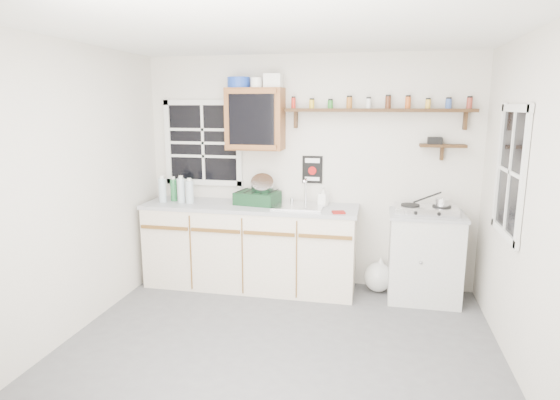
{
  "coord_description": "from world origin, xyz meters",
  "views": [
    {
      "loc": [
        0.74,
        -3.44,
        1.98
      ],
      "look_at": [
        -0.09,
        0.55,
        1.14
      ],
      "focal_mm": 30.0,
      "sensor_mm": 36.0,
      "label": 1
    }
  ],
  "objects": [
    {
      "name": "window_back",
      "position": [
        -1.2,
        1.59,
        1.55
      ],
      "size": [
        0.93,
        0.03,
        0.98
      ],
      "color": "black",
      "rests_on": "wall_back"
    },
    {
      "name": "saucepan",
      "position": [
        1.38,
        1.31,
        1.03
      ],
      "size": [
        0.34,
        0.17,
        0.15
      ],
      "rotation": [
        0.0,
        0.0,
        -0.15
      ],
      "color": "silver",
      "rests_on": "hotplate"
    },
    {
      "name": "dish_rack",
      "position": [
        -0.5,
        1.37,
        1.03
      ],
      "size": [
        0.49,
        0.4,
        0.33
      ],
      "rotation": [
        0.0,
        0.0,
        -0.16
      ],
      "color": "#10321A",
      "rests_on": "main_cabinet"
    },
    {
      "name": "upper_cabinet",
      "position": [
        -0.55,
        1.44,
        1.82
      ],
      "size": [
        0.6,
        0.32,
        0.65
      ],
      "color": "brown",
      "rests_on": "wall_back"
    },
    {
      "name": "soap_bottle",
      "position": [
        0.19,
        1.41,
        1.02
      ],
      "size": [
        0.11,
        0.11,
        0.2
      ],
      "primitive_type": "imported",
      "rotation": [
        0.0,
        0.0,
        -0.28
      ],
      "color": "silver",
      "rests_on": "main_cabinet"
    },
    {
      "name": "secondary_shelf",
      "position": [
        1.36,
        1.52,
        1.58
      ],
      "size": [
        0.45,
        0.16,
        0.24
      ],
      "color": "black",
      "rests_on": "wall_back"
    },
    {
      "name": "warning_sign",
      "position": [
        0.05,
        1.59,
        1.28
      ],
      "size": [
        0.22,
        0.02,
        0.3
      ],
      "color": "black",
      "rests_on": "wall_back"
    },
    {
      "name": "main_cabinet",
      "position": [
        -0.58,
        1.3,
        0.46
      ],
      "size": [
        2.31,
        0.63,
        0.92
      ],
      "color": "beige",
      "rests_on": "floor"
    },
    {
      "name": "spice_shelf",
      "position": [
        0.73,
        1.51,
        1.93
      ],
      "size": [
        1.91,
        0.18,
        0.34
      ],
      "color": "black",
      "rests_on": "wall_back"
    },
    {
      "name": "rag",
      "position": [
        0.38,
        1.1,
        0.93
      ],
      "size": [
        0.15,
        0.13,
        0.02
      ],
      "primitive_type": "cube",
      "rotation": [
        0.0,
        0.0,
        0.26
      ],
      "color": "maroon",
      "rests_on": "main_cabinet"
    },
    {
      "name": "trash_bag",
      "position": [
        0.8,
        1.4,
        0.17
      ],
      "size": [
        0.36,
        0.32,
        0.41
      ],
      "color": "silver",
      "rests_on": "floor"
    },
    {
      "name": "upper_cabinet_clutter",
      "position": [
        -0.58,
        1.44,
        2.21
      ],
      "size": [
        0.58,
        0.24,
        0.14
      ],
      "color": "#18389E",
      "rests_on": "upper_cabinet"
    },
    {
      "name": "water_bottles",
      "position": [
        -1.4,
        1.27,
        1.05
      ],
      "size": [
        0.39,
        0.17,
        0.3
      ],
      "color": "#A7BAC3",
      "rests_on": "main_cabinet"
    },
    {
      "name": "right_cabinet",
      "position": [
        1.25,
        1.32,
        0.46
      ],
      "size": [
        0.73,
        0.57,
        0.91
      ],
      "color": "#B4B4AD",
      "rests_on": "floor"
    },
    {
      "name": "hotplate",
      "position": [
        1.23,
        1.3,
        0.95
      ],
      "size": [
        0.6,
        0.33,
        0.09
      ],
      "rotation": [
        0.0,
        0.0,
        -0.0
      ],
      "color": "silver",
      "rests_on": "right_cabinet"
    },
    {
      "name": "window_right",
      "position": [
        1.79,
        0.55,
        1.45
      ],
      "size": [
        0.03,
        0.78,
        1.08
      ],
      "color": "black",
      "rests_on": "wall_back"
    },
    {
      "name": "room",
      "position": [
        0.0,
        0.0,
        1.25
      ],
      "size": [
        3.64,
        3.24,
        2.54
      ],
      "color": "#4E4E51",
      "rests_on": "ground"
    },
    {
      "name": "sink",
      "position": [
        -0.05,
        1.3,
        0.93
      ],
      "size": [
        0.52,
        0.44,
        0.29
      ],
      "color": "silver",
      "rests_on": "main_cabinet"
    }
  ]
}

